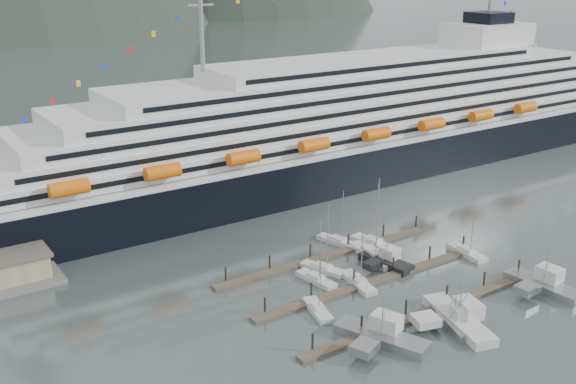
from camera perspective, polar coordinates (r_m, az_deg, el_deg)
name	(u,v)px	position (r m, az deg, el deg)	size (l,w,h in m)	color
ground	(404,283)	(120.05, 9.82, -7.58)	(1600.00, 1600.00, 0.00)	#445050
cruise_ship	(347,130)	(173.66, 4.99, 5.27)	(210.00, 30.40, 50.30)	black
dock_near	(424,313)	(110.60, 11.48, -9.98)	(48.18, 2.28, 3.20)	#4C3F31
dock_mid	(371,282)	(118.92, 7.07, -7.54)	(48.18, 2.28, 3.20)	#4C3F31
dock_far	(327,256)	(128.02, 3.30, -5.41)	(48.18, 2.28, 3.20)	#4C3F31
sailboat_a	(318,310)	(109.08, 2.53, -9.95)	(4.22, 8.39, 12.67)	silver
sailboat_b	(358,283)	(118.08, 5.96, -7.64)	(4.04, 9.62, 14.04)	silver
sailboat_c	(316,280)	(118.65, 2.41, -7.42)	(3.33, 8.67, 12.06)	silver
sailboat_d	(372,255)	(128.56, 7.12, -5.35)	(4.68, 12.82, 15.63)	silver
sailboat_e	(323,269)	(122.55, 2.98, -6.52)	(5.32, 8.95, 13.20)	silver
sailboat_f	(373,243)	(133.86, 7.19, -4.34)	(4.25, 9.91, 14.58)	silver
sailboat_g	(338,242)	(134.05, 4.27, -4.22)	(4.79, 9.59, 11.64)	silver
sailboat_h	(467,253)	(133.17, 14.90, -5.00)	(3.32, 9.03, 13.40)	silver
trawler_a	(381,336)	(101.99, 7.89, -11.99)	(11.94, 14.74, 7.91)	gray
trawler_b	(453,321)	(108.11, 13.82, -10.56)	(8.73, 10.64, 6.55)	gray
trawler_c	(458,319)	(108.68, 14.17, -10.35)	(11.76, 15.89, 7.90)	silver
trawler_d	(543,285)	(123.39, 20.80, -7.35)	(10.19, 13.74, 8.06)	gray
trawler_e	(386,261)	(125.46, 8.26, -5.83)	(8.40, 10.97, 6.82)	black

